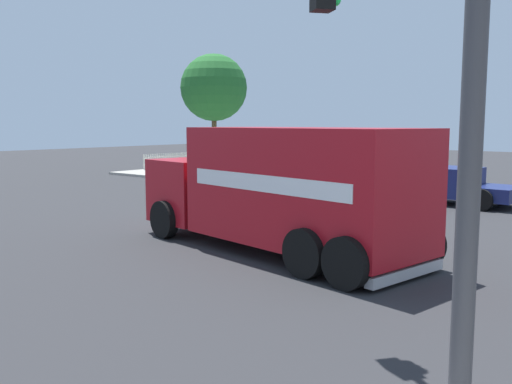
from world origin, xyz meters
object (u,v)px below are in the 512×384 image
pickup_navy (448,184)px  delivery_truck (282,188)px  pedestrian_near_corner (195,155)px  traffic_light_secondary (403,26)px  shade_tree_near (214,88)px

pickup_navy → delivery_truck: bearing=-0.3°
pedestrian_near_corner → delivery_truck: bearing=50.8°
delivery_truck → pickup_navy: (-10.51, 0.05, -0.79)m
traffic_light_secondary → shade_tree_near: size_ratio=0.81×
traffic_light_secondary → shade_tree_near: 31.08m
delivery_truck → shade_tree_near: (-16.24, -17.63, 3.78)m
delivery_truck → pedestrian_near_corner: 21.79m
pickup_navy → traffic_light_secondary: bearing=18.4°
traffic_light_secondary → pickup_navy: 16.53m
traffic_light_secondary → pedestrian_near_corner: 29.01m
pedestrian_near_corner → pickup_navy: bearing=79.1°
traffic_light_secondary → pedestrian_near_corner: (-18.61, -22.07, -2.95)m
delivery_truck → shade_tree_near: size_ratio=1.10×
delivery_truck → shade_tree_near: 24.27m
delivery_truck → shade_tree_near: bearing=-132.6°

